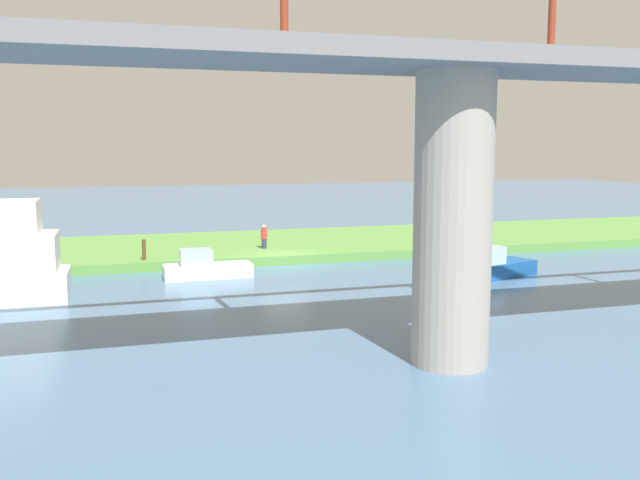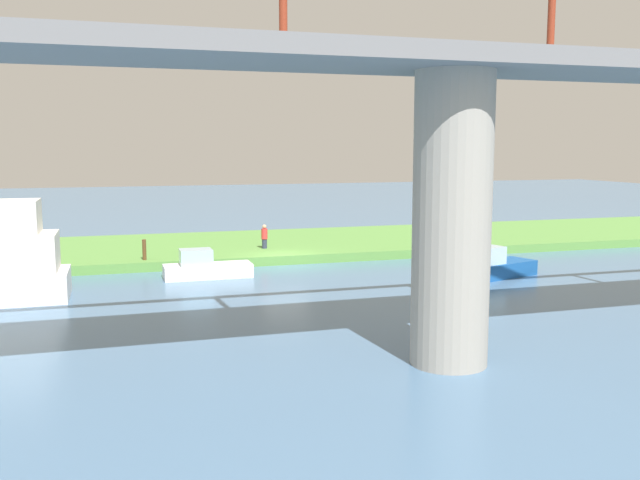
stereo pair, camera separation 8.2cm
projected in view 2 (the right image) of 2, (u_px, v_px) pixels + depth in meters
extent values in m
plane|color=#4C7093|center=(285.00, 265.00, 37.51)|extent=(160.00, 160.00, 0.00)
cube|color=#5B9342|center=(262.00, 246.00, 43.16)|extent=(80.00, 12.00, 0.50)
cylinder|color=#9E998E|center=(452.00, 221.00, 19.97)|extent=(2.26, 2.26, 8.47)
cube|color=slate|center=(456.00, 61.00, 19.37)|extent=(62.23, 4.00, 0.50)
cylinder|color=maroon|center=(551.00, 24.00, 22.35)|extent=(0.24, 0.24, 2.60)
cylinder|color=maroon|center=(283.00, 8.00, 19.76)|extent=(0.24, 0.24, 2.60)
cylinder|color=#2D334C|center=(265.00, 244.00, 40.25)|extent=(0.29, 0.29, 0.55)
cylinder|color=red|center=(264.00, 234.00, 40.18)|extent=(0.46, 0.46, 0.60)
sphere|color=tan|center=(264.00, 227.00, 40.12)|extent=(0.24, 0.24, 0.24)
cylinder|color=brown|center=(144.00, 250.00, 36.11)|extent=(0.20, 0.20, 1.07)
cube|color=#195199|center=(492.00, 270.00, 34.01)|extent=(5.01, 3.04, 0.74)
cube|color=silver|center=(484.00, 255.00, 33.55)|extent=(2.03, 1.80, 0.84)
cube|color=white|center=(208.00, 271.00, 33.96)|extent=(4.26, 1.52, 0.66)
cube|color=silver|center=(196.00, 257.00, 33.70)|extent=(1.53, 1.21, 0.76)
sphere|color=orange|center=(478.00, 327.00, 23.74)|extent=(0.50, 0.50, 0.50)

